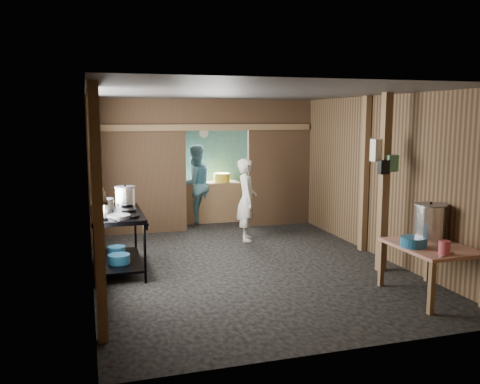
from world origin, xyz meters
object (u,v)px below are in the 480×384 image
object	(u,v)px
stock_pot	(430,222)
yellow_tub	(222,178)
gas_range	(118,242)
stove_pot_large	(125,197)
cook	(247,200)
pink_bucket	(444,248)
prep_table	(430,271)

from	to	relation	value
stock_pot	yellow_tub	distance (m)	5.31
gas_range	yellow_tub	size ratio (longest dim) A/B	4.32
stove_pot_large	cook	xyz separation A→B (m)	(2.22, 0.74, -0.27)
yellow_tub	gas_range	bearing A→B (deg)	-127.52
gas_range	yellow_tub	xyz separation A→B (m)	(2.42, 3.15, 0.50)
stove_pot_large	pink_bucket	distance (m)	4.67
prep_table	yellow_tub	xyz separation A→B (m)	(-1.29, 5.39, 0.61)
pink_bucket	cook	size ratio (longest dim) A/B	0.11
gas_range	stove_pot_large	world-z (taller)	stove_pot_large
stove_pot_large	pink_bucket	world-z (taller)	stove_pot_large
stock_pot	stove_pot_large	bearing A→B (deg)	146.35
prep_table	yellow_tub	distance (m)	5.58
stove_pot_large	yellow_tub	bearing A→B (deg)	49.30
stove_pot_large	cook	distance (m)	2.36
gas_range	cook	bearing A→B (deg)	28.04
stock_pot	pink_bucket	world-z (taller)	stock_pot
stock_pot	pink_bucket	bearing A→B (deg)	-114.73
gas_range	prep_table	world-z (taller)	gas_range
stock_pot	cook	xyz separation A→B (m)	(-1.51, 3.22, -0.13)
stove_pot_large	yellow_tub	world-z (taller)	stove_pot_large
stock_pot	cook	size ratio (longest dim) A/B	0.32
pink_bucket	cook	xyz separation A→B (m)	(-1.18, 3.92, 0.01)
gas_range	prep_table	distance (m)	4.33
pink_bucket	yellow_tub	distance (m)	5.92
cook	prep_table	bearing A→B (deg)	-146.54
pink_bucket	cook	distance (m)	4.10
prep_table	stove_pot_large	xyz separation A→B (m)	(-3.54, 2.78, 0.69)
prep_table	stock_pot	xyz separation A→B (m)	(0.19, 0.29, 0.56)
gas_range	stock_pot	xyz separation A→B (m)	(3.90, -1.95, 0.45)
gas_range	prep_table	size ratio (longest dim) A/B	1.33
gas_range	stock_pot	distance (m)	4.38
stove_pot_large	stock_pot	bearing A→B (deg)	-33.65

